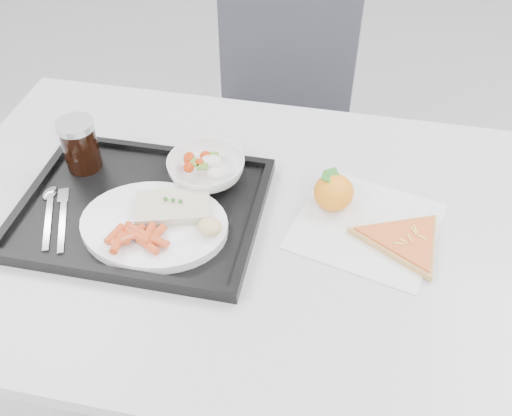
# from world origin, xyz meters

# --- Properties ---
(table) EXTENTS (1.20, 0.80, 0.75)m
(table) POSITION_xyz_m (0.00, 0.30, 0.68)
(table) COLOR #ACACAE
(table) RESTS_ON ground
(chair) EXTENTS (0.46, 0.46, 0.93)m
(chair) POSITION_xyz_m (-0.04, 1.00, 0.54)
(chair) COLOR #34363C
(chair) RESTS_ON ground
(tray) EXTENTS (0.45, 0.35, 0.03)m
(tray) POSITION_xyz_m (-0.19, 0.29, 0.76)
(tray) COLOR black
(tray) RESTS_ON table
(dinner_plate) EXTENTS (0.27, 0.27, 0.02)m
(dinner_plate) POSITION_xyz_m (-0.14, 0.24, 0.77)
(dinner_plate) COLOR white
(dinner_plate) RESTS_ON tray
(fish_fillet) EXTENTS (0.15, 0.12, 0.03)m
(fish_fillet) POSITION_xyz_m (-0.12, 0.27, 0.79)
(fish_fillet) COLOR beige
(fish_fillet) RESTS_ON dinner_plate
(bread_roll) EXTENTS (0.05, 0.05, 0.03)m
(bread_roll) POSITION_xyz_m (-0.04, 0.23, 0.80)
(bread_roll) COLOR tan
(bread_roll) RESTS_ON dinner_plate
(salad_bowl) EXTENTS (0.15, 0.15, 0.05)m
(salad_bowl) POSITION_xyz_m (-0.09, 0.39, 0.79)
(salad_bowl) COLOR white
(salad_bowl) RESTS_ON tray
(cola_glass) EXTENTS (0.07, 0.07, 0.11)m
(cola_glass) POSITION_xyz_m (-0.34, 0.38, 0.82)
(cola_glass) COLOR black
(cola_glass) RESTS_ON tray
(cutlery) EXTENTS (0.11, 0.17, 0.01)m
(cutlery) POSITION_xyz_m (-0.34, 0.24, 0.77)
(cutlery) COLOR silver
(cutlery) RESTS_ON tray
(napkin) EXTENTS (0.30, 0.29, 0.00)m
(napkin) POSITION_xyz_m (0.23, 0.34, 0.75)
(napkin) COLOR silver
(napkin) RESTS_ON table
(tangerine) EXTENTS (0.08, 0.08, 0.07)m
(tangerine) POSITION_xyz_m (0.17, 0.38, 0.79)
(tangerine) COLOR orange
(tangerine) RESTS_ON napkin
(pizza_slice) EXTENTS (0.22, 0.22, 0.02)m
(pizza_slice) POSITION_xyz_m (0.30, 0.30, 0.76)
(pizza_slice) COLOR #D9B970
(pizza_slice) RESTS_ON napkin
(carrot_pile) EXTENTS (0.11, 0.08, 0.02)m
(carrot_pile) POSITION_xyz_m (-0.15, 0.19, 0.80)
(carrot_pile) COLOR #D0471D
(carrot_pile) RESTS_ON dinner_plate
(salad_contents) EXTENTS (0.09, 0.07, 0.03)m
(salad_contents) POSITION_xyz_m (-0.09, 0.40, 0.80)
(salad_contents) COLOR #B62F08
(salad_contents) RESTS_ON salad_bowl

